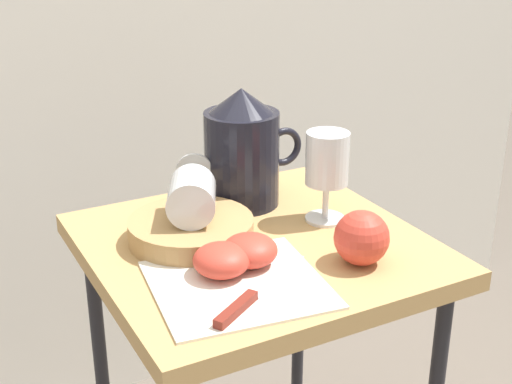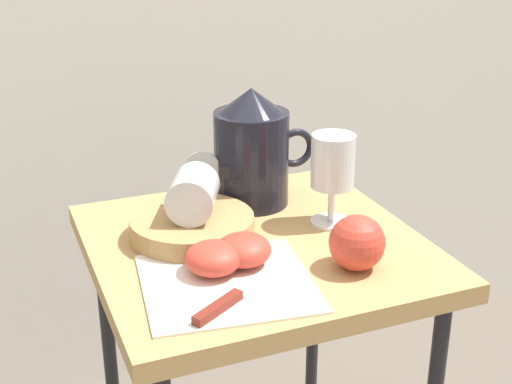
{
  "view_description": "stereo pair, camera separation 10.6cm",
  "coord_description": "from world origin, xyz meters",
  "px_view_note": "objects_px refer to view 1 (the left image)",
  "views": [
    {
      "loc": [
        -0.46,
        -0.86,
        1.15
      ],
      "look_at": [
        0.0,
        0.0,
        0.75
      ],
      "focal_mm": 50.57,
      "sensor_mm": 36.0,
      "label": 1
    },
    {
      "loc": [
        -0.36,
        -0.91,
        1.15
      ],
      "look_at": [
        0.0,
        0.0,
        0.75
      ],
      "focal_mm": 50.57,
      "sensor_mm": 36.0,
      "label": 2
    }
  ],
  "objects_px": {
    "knife": "(250,298)",
    "basket_tray": "(191,230)",
    "wine_glass_upright": "(327,164)",
    "apple_half_right": "(250,250)",
    "table": "(256,283)",
    "apple_half_left": "(222,260)",
    "pitcher": "(242,157)",
    "wine_glass_tipped_near": "(192,195)",
    "apple_whole": "(362,238)"
  },
  "relations": [
    {
      "from": "knife",
      "to": "basket_tray",
      "type": "bearing_deg",
      "value": 87.88
    },
    {
      "from": "apple_half_left",
      "to": "knife",
      "type": "bearing_deg",
      "value": -89.81
    },
    {
      "from": "apple_half_right",
      "to": "apple_whole",
      "type": "height_order",
      "value": "apple_whole"
    },
    {
      "from": "apple_whole",
      "to": "wine_glass_upright",
      "type": "bearing_deg",
      "value": 76.16
    },
    {
      "from": "wine_glass_upright",
      "to": "apple_half_right",
      "type": "distance_m",
      "value": 0.21
    },
    {
      "from": "pitcher",
      "to": "apple_half_left",
      "type": "height_order",
      "value": "pitcher"
    },
    {
      "from": "wine_glass_upright",
      "to": "apple_whole",
      "type": "relative_size",
      "value": 1.87
    },
    {
      "from": "knife",
      "to": "apple_half_left",
      "type": "bearing_deg",
      "value": 90.19
    },
    {
      "from": "basket_tray",
      "to": "knife",
      "type": "height_order",
      "value": "basket_tray"
    },
    {
      "from": "wine_glass_upright",
      "to": "apple_whole",
      "type": "xyz_separation_m",
      "value": [
        -0.04,
        -0.15,
        -0.06
      ]
    },
    {
      "from": "apple_whole",
      "to": "table",
      "type": "bearing_deg",
      "value": 126.54
    },
    {
      "from": "table",
      "to": "wine_glass_upright",
      "type": "height_order",
      "value": "wine_glass_upright"
    },
    {
      "from": "table",
      "to": "apple_half_left",
      "type": "bearing_deg",
      "value": -140.88
    },
    {
      "from": "apple_half_left",
      "to": "apple_half_right",
      "type": "xyz_separation_m",
      "value": [
        0.05,
        0.01,
        0.0
      ]
    },
    {
      "from": "apple_half_left",
      "to": "knife",
      "type": "relative_size",
      "value": 0.41
    },
    {
      "from": "apple_half_left",
      "to": "table",
      "type": "bearing_deg",
      "value": 39.12
    },
    {
      "from": "wine_glass_upright",
      "to": "apple_half_right",
      "type": "relative_size",
      "value": 1.87
    },
    {
      "from": "wine_glass_tipped_near",
      "to": "knife",
      "type": "bearing_deg",
      "value": -93.61
    },
    {
      "from": "wine_glass_upright",
      "to": "wine_glass_tipped_near",
      "type": "height_order",
      "value": "wine_glass_upright"
    },
    {
      "from": "wine_glass_upright",
      "to": "wine_glass_tipped_near",
      "type": "xyz_separation_m",
      "value": [
        -0.21,
        0.04,
        -0.03
      ]
    },
    {
      "from": "pitcher",
      "to": "wine_glass_upright",
      "type": "height_order",
      "value": "pitcher"
    },
    {
      "from": "wine_glass_upright",
      "to": "apple_whole",
      "type": "bearing_deg",
      "value": -103.84
    },
    {
      "from": "pitcher",
      "to": "apple_half_left",
      "type": "relative_size",
      "value": 2.52
    },
    {
      "from": "apple_whole",
      "to": "knife",
      "type": "distance_m",
      "value": 0.19
    },
    {
      "from": "wine_glass_upright",
      "to": "apple_whole",
      "type": "height_order",
      "value": "wine_glass_upright"
    },
    {
      "from": "knife",
      "to": "table",
      "type": "bearing_deg",
      "value": 59.37
    },
    {
      "from": "knife",
      "to": "wine_glass_tipped_near",
      "type": "bearing_deg",
      "value": 86.39
    },
    {
      "from": "pitcher",
      "to": "apple_half_left",
      "type": "xyz_separation_m",
      "value": [
        -0.14,
        -0.22,
        -0.06
      ]
    },
    {
      "from": "table",
      "to": "apple_half_right",
      "type": "bearing_deg",
      "value": -124.25
    },
    {
      "from": "wine_glass_upright",
      "to": "basket_tray",
      "type": "bearing_deg",
      "value": 171.47
    },
    {
      "from": "pitcher",
      "to": "table",
      "type": "bearing_deg",
      "value": -109.33
    },
    {
      "from": "pitcher",
      "to": "wine_glass_tipped_near",
      "type": "bearing_deg",
      "value": -146.02
    },
    {
      "from": "basket_tray",
      "to": "wine_glass_upright",
      "type": "distance_m",
      "value": 0.24
    },
    {
      "from": "table",
      "to": "apple_half_left",
      "type": "xyz_separation_m",
      "value": [
        -0.09,
        -0.08,
        0.1
      ]
    },
    {
      "from": "pitcher",
      "to": "wine_glass_tipped_near",
      "type": "relative_size",
      "value": 1.19
    },
    {
      "from": "apple_half_left",
      "to": "wine_glass_tipped_near",
      "type": "bearing_deg",
      "value": 84.02
    },
    {
      "from": "wine_glass_tipped_near",
      "to": "apple_half_left",
      "type": "height_order",
      "value": "wine_glass_tipped_near"
    },
    {
      "from": "pitcher",
      "to": "knife",
      "type": "height_order",
      "value": "pitcher"
    },
    {
      "from": "basket_tray",
      "to": "pitcher",
      "type": "xyz_separation_m",
      "value": [
        0.13,
        0.09,
        0.06
      ]
    },
    {
      "from": "apple_half_right",
      "to": "wine_glass_tipped_near",
      "type": "bearing_deg",
      "value": 105.4
    },
    {
      "from": "wine_glass_tipped_near",
      "to": "pitcher",
      "type": "bearing_deg",
      "value": 33.98
    },
    {
      "from": "table",
      "to": "knife",
      "type": "height_order",
      "value": "knife"
    },
    {
      "from": "pitcher",
      "to": "knife",
      "type": "xyz_separation_m",
      "value": [
        -0.14,
        -0.3,
        -0.07
      ]
    },
    {
      "from": "wine_glass_tipped_near",
      "to": "apple_whole",
      "type": "xyz_separation_m",
      "value": [
        0.18,
        -0.19,
        -0.03
      ]
    },
    {
      "from": "table",
      "to": "pitcher",
      "type": "relative_size",
      "value": 3.37
    },
    {
      "from": "apple_half_right",
      "to": "basket_tray",
      "type": "bearing_deg",
      "value": 108.71
    },
    {
      "from": "apple_half_right",
      "to": "apple_whole",
      "type": "bearing_deg",
      "value": -23.94
    },
    {
      "from": "wine_glass_upright",
      "to": "apple_half_left",
      "type": "relative_size",
      "value": 1.87
    },
    {
      "from": "basket_tray",
      "to": "wine_glass_upright",
      "type": "height_order",
      "value": "wine_glass_upright"
    },
    {
      "from": "apple_half_left",
      "to": "apple_whole",
      "type": "height_order",
      "value": "apple_whole"
    }
  ]
}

